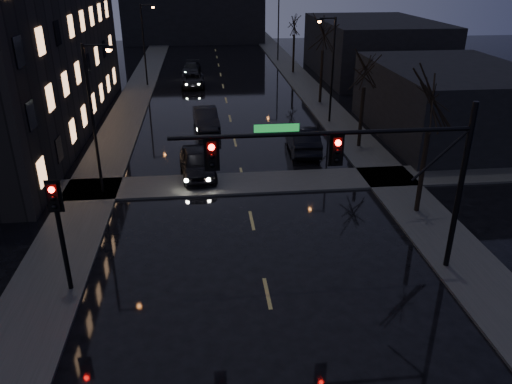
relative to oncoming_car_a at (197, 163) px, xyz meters
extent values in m
cube|color=#2D2D2B|center=(-5.87, 14.96, -0.76)|extent=(3.00, 140.00, 0.12)
cube|color=#2D2D2B|center=(11.13, 14.96, -0.76)|extent=(3.00, 140.00, 0.12)
cube|color=#2D2D2B|center=(2.63, -1.54, -0.76)|extent=(40.00, 3.00, 0.12)
cube|color=black|center=(18.13, 5.96, 1.68)|extent=(10.00, 14.00, 5.00)
cube|color=black|center=(19.63, 27.96, 2.18)|extent=(12.00, 18.00, 6.00)
cube|color=black|center=(-0.37, 57.96, 3.18)|extent=(22.00, 10.00, 8.00)
cylinder|color=black|center=(10.23, -11.04, 2.68)|extent=(0.22, 0.22, 7.00)
cylinder|color=black|center=(4.73, -11.04, 5.18)|extent=(11.00, 0.16, 0.16)
cylinder|color=black|center=(9.23, -11.04, 4.18)|extent=(2.05, 0.10, 2.05)
cube|color=#0C591E|center=(3.03, -11.04, 5.43)|extent=(1.60, 0.04, 0.28)
cube|color=black|center=(0.73, -11.04, 4.53)|extent=(0.35, 0.28, 1.05)
sphere|color=#FF0705|center=(0.73, -11.20, 4.86)|extent=(0.22, 0.22, 0.22)
cube|color=black|center=(5.23, -11.04, 4.53)|extent=(0.35, 0.28, 1.05)
sphere|color=#FF0705|center=(5.23, -11.20, 4.86)|extent=(0.22, 0.22, 0.22)
cylinder|color=black|center=(-4.87, -11.04, 1.38)|extent=(0.18, 0.18, 4.40)
cube|color=black|center=(-4.87, -11.04, 3.18)|extent=(0.35, 0.28, 1.05)
sphere|color=#FF0705|center=(-4.87, -11.20, 3.51)|extent=(0.22, 0.22, 0.22)
cylinder|color=black|center=(11.03, -6.04, 1.38)|extent=(0.24, 0.24, 4.40)
cylinder|color=black|center=(11.03, 3.96, 1.24)|extent=(0.24, 0.24, 4.12)
cylinder|color=black|center=(11.03, 15.96, 1.52)|extent=(0.24, 0.24, 4.68)
cylinder|color=black|center=(11.03, 29.96, 1.33)|extent=(0.24, 0.24, 4.29)
cylinder|color=black|center=(-5.17, -2.04, 3.18)|extent=(0.16, 0.16, 8.00)
cylinder|color=black|center=(-4.57, -2.04, 7.08)|extent=(1.20, 0.10, 0.10)
cube|color=black|center=(-3.97, -2.04, 6.98)|extent=(0.50, 0.25, 0.15)
sphere|color=orange|center=(-3.97, -2.04, 6.88)|extent=(0.28, 0.28, 0.28)
cylinder|color=black|center=(-5.17, 24.96, 3.18)|extent=(0.16, 0.16, 8.00)
cylinder|color=black|center=(-4.57, 24.96, 7.08)|extent=(1.20, 0.10, 0.10)
cube|color=black|center=(-3.97, 24.96, 6.98)|extent=(0.50, 0.25, 0.15)
sphere|color=orange|center=(-3.97, 24.96, 6.88)|extent=(0.28, 0.28, 0.28)
cylinder|color=black|center=(10.43, 9.96, 3.18)|extent=(0.16, 0.16, 8.00)
cylinder|color=black|center=(9.83, 9.96, 7.08)|extent=(1.20, 0.10, 0.10)
cube|color=black|center=(9.23, 9.96, 6.98)|extent=(0.50, 0.25, 0.15)
sphere|color=orange|center=(9.23, 9.96, 6.88)|extent=(0.28, 0.28, 0.28)
cylinder|color=black|center=(10.43, 37.96, 3.18)|extent=(0.16, 0.16, 8.00)
imported|color=black|center=(0.00, 0.00, 0.00)|extent=(2.41, 4.98, 1.64)
imported|color=black|center=(0.66, 9.31, -0.02)|extent=(2.10, 4.97, 1.59)
imported|color=black|center=(-0.46, 24.11, -0.11)|extent=(2.41, 5.11, 1.41)
imported|color=black|center=(-0.68, 30.16, -0.12)|extent=(2.36, 4.95, 1.39)
imported|color=black|center=(7.01, 3.56, 0.03)|extent=(2.01, 5.23, 1.70)
camera|label=1|loc=(0.52, -27.65, 10.63)|focal=35.00mm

